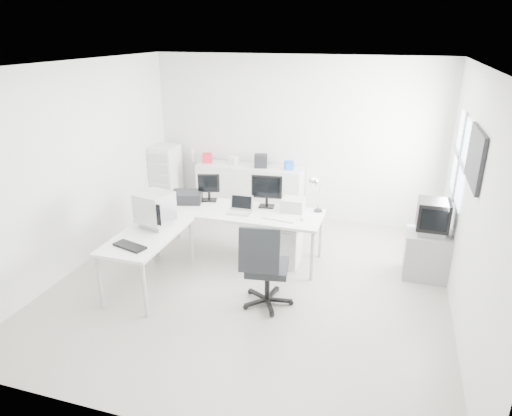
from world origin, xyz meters
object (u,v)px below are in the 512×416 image
(main_desk, at_px, (239,234))
(sideboard, at_px, (250,191))
(crt_monitor, at_px, (155,209))
(inkjet_printer, at_px, (187,197))
(tv_cabinet, at_px, (427,255))
(laptop, at_px, (239,206))
(laser_printer, at_px, (293,205))
(side_desk, at_px, (149,260))
(filing_cabinet, at_px, (166,179))
(drawer_pedestal, at_px, (286,243))
(office_chair, at_px, (267,263))
(crt_tv, at_px, (433,218))
(lcd_monitor_large, at_px, (267,192))
(lcd_monitor_small, at_px, (209,188))

(main_desk, bearing_deg, sideboard, 101.85)
(main_desk, xyz_separation_m, crt_monitor, (-0.85, -0.85, 0.62))
(main_desk, distance_m, crt_monitor, 1.35)
(inkjet_printer, relative_size, tv_cabinet, 0.68)
(laptop, relative_size, laser_printer, 1.11)
(side_desk, xyz_separation_m, laptop, (0.90, 1.00, 0.49))
(inkjet_printer, distance_m, filing_cabinet, 1.67)
(crt_monitor, distance_m, tv_cabinet, 3.69)
(side_desk, distance_m, drawer_pedestal, 1.93)
(laser_printer, xyz_separation_m, office_chair, (-0.02, -1.28, -0.29))
(crt_tv, distance_m, sideboard, 3.29)
(crt_tv, bearing_deg, lcd_monitor_large, 179.03)
(inkjet_printer, distance_m, crt_monitor, 0.96)
(lcd_monitor_large, height_order, office_chair, lcd_monitor_large)
(inkjet_printer, bearing_deg, crt_tv, -13.42)
(main_desk, height_order, office_chair, office_chair)
(crt_tv, bearing_deg, office_chair, -146.01)
(lcd_monitor_small, relative_size, laser_printer, 1.27)
(drawer_pedestal, xyz_separation_m, crt_monitor, (-1.55, -0.90, 0.69))
(main_desk, height_order, laptop, laptop)
(inkjet_printer, distance_m, lcd_monitor_small, 0.36)
(inkjet_printer, height_order, crt_monitor, crt_monitor)
(side_desk, height_order, sideboard, sideboard)
(laser_printer, distance_m, crt_tv, 1.87)
(lcd_monitor_small, bearing_deg, inkjet_printer, -168.93)
(inkjet_printer, height_order, tv_cabinet, inkjet_printer)
(side_desk, xyz_separation_m, sideboard, (0.52, 2.69, 0.09))
(side_desk, bearing_deg, filing_cabinet, 112.37)
(laptop, distance_m, filing_cabinet, 2.46)
(lcd_monitor_small, relative_size, filing_cabinet, 0.33)
(main_desk, bearing_deg, lcd_monitor_small, 155.56)
(tv_cabinet, bearing_deg, crt_tv, 0.00)
(main_desk, bearing_deg, laser_printer, 16.35)
(inkjet_printer, height_order, filing_cabinet, filing_cabinet)
(lcd_monitor_large, bearing_deg, laser_printer, -10.50)
(drawer_pedestal, height_order, lcd_monitor_small, lcd_monitor_small)
(lcd_monitor_small, xyz_separation_m, laser_printer, (1.30, -0.03, -0.11))
(side_desk, relative_size, filing_cabinet, 1.14)
(crt_monitor, bearing_deg, drawer_pedestal, 43.39)
(lcd_monitor_small, bearing_deg, crt_monitor, -120.75)
(crt_monitor, height_order, tv_cabinet, crt_monitor)
(laser_printer, height_order, crt_monitor, crt_monitor)
(main_desk, distance_m, laptop, 0.50)
(inkjet_printer, bearing_deg, crt_monitor, -105.26)
(side_desk, bearing_deg, office_chair, 1.37)
(lcd_monitor_small, xyz_separation_m, lcd_monitor_large, (0.90, 0.00, 0.03))
(office_chair, bearing_deg, tv_cabinet, 25.40)
(main_desk, height_order, lcd_monitor_large, lcd_monitor_large)
(laser_printer, bearing_deg, filing_cabinet, 156.04)
(side_desk, xyz_separation_m, inkjet_printer, (0.00, 1.20, 0.45))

